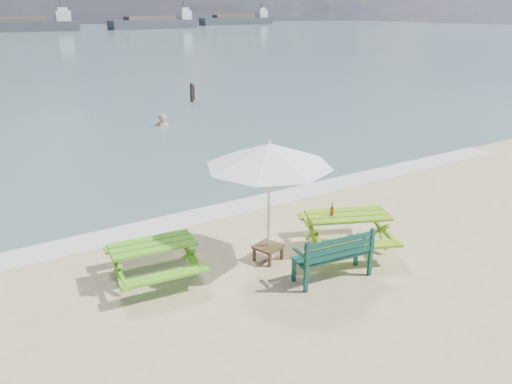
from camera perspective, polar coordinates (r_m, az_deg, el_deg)
foam_strip at (r=12.25m, az=-5.80°, el=-2.57°), size 22.00×0.90×0.01m
picnic_table_left at (r=9.45m, az=-11.58°, el=-7.84°), size 1.72×1.87×0.73m
picnic_table_right at (r=10.51m, az=10.32°, el=-4.57°), size 2.26×2.36×0.79m
park_bench at (r=9.43m, az=8.71°, el=-8.16°), size 1.54×0.68×0.92m
side_table at (r=10.01m, az=1.40°, el=-6.92°), size 0.61×0.61×0.32m
patio_umbrella at (r=9.26m, az=1.50°, el=4.28°), size 3.07×3.07×2.41m
beer_bottle at (r=10.18m, az=8.66°, el=-2.22°), size 0.07×0.07×0.27m
swimmer at (r=22.13m, az=-10.60°, el=6.46°), size 0.80×0.68×1.87m
mooring_pilings at (r=27.70m, az=-7.28°, el=11.00°), size 0.56×0.76×1.20m
cargo_ships at (r=137.34m, az=-18.71°, el=17.75°), size 117.58×27.63×4.40m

